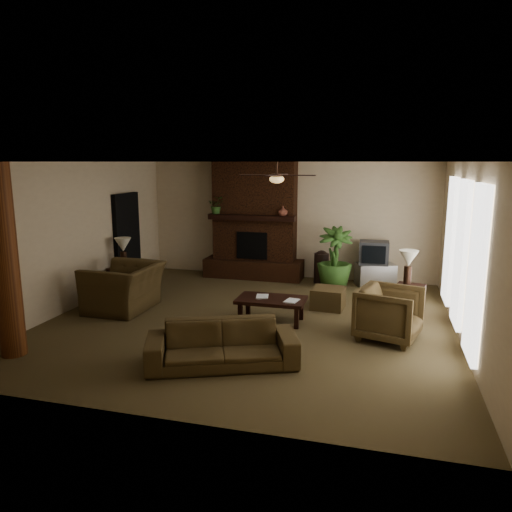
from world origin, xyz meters
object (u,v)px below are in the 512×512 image
(floor_vase, at_px, (321,265))
(side_table_left, at_px, (124,280))
(side_table_right, at_px, (409,300))
(sofa, at_px, (222,337))
(lamp_left, at_px, (123,247))
(armchair_left, at_px, (124,280))
(coffee_table, at_px, (271,301))
(log_column, at_px, (5,262))
(ottoman, at_px, (328,298))
(tv_stand, at_px, (375,274))
(lamp_right, at_px, (408,261))
(armchair_right, at_px, (390,311))
(floor_plant, at_px, (334,271))

(floor_vase, height_order, side_table_left, floor_vase)
(floor_vase, distance_m, side_table_right, 2.72)
(sofa, distance_m, lamp_left, 4.54)
(armchair_left, relative_size, coffee_table, 1.12)
(log_column, relative_size, ottoman, 4.67)
(tv_stand, distance_m, lamp_right, 2.22)
(armchair_left, height_order, coffee_table, armchair_left)
(side_table_right, bearing_deg, lamp_left, -179.96)
(armchair_right, bearing_deg, floor_plant, 37.11)
(armchair_left, bearing_deg, log_column, -10.28)
(armchair_left, distance_m, side_table_right, 5.39)
(armchair_right, bearing_deg, tv_stand, 20.30)
(tv_stand, height_order, floor_plant, floor_plant)
(armchair_right, bearing_deg, side_table_left, 91.42)
(side_table_left, xyz_separation_m, side_table_right, (5.92, 0.05, 0.00))
(floor_vase, bearing_deg, armchair_right, -65.77)
(log_column, distance_m, ottoman, 5.60)
(floor_plant, distance_m, side_table_left, 4.64)
(side_table_left, height_order, lamp_left, lamp_left)
(sofa, xyz_separation_m, armchair_left, (-2.64, 1.94, 0.18))
(armchair_right, bearing_deg, coffee_table, 95.63)
(side_table_left, bearing_deg, log_column, -86.70)
(log_column, distance_m, lamp_right, 6.69)
(floor_plant, xyz_separation_m, lamp_left, (-4.36, -1.54, 0.62))
(armchair_left, xyz_separation_m, coffee_table, (2.88, 0.04, -0.22))
(coffee_table, bearing_deg, side_table_left, 163.56)
(ottoman, distance_m, side_table_left, 4.41)
(floor_plant, relative_size, lamp_left, 2.12)
(sofa, bearing_deg, ottoman, 47.85)
(armchair_right, xyz_separation_m, lamp_left, (-5.54, 1.44, 0.53))
(tv_stand, bearing_deg, armchair_right, -105.38)
(floor_vase, height_order, floor_plant, floor_plant)
(log_column, distance_m, side_table_left, 3.65)
(ottoman, distance_m, floor_plant, 1.58)
(coffee_table, xyz_separation_m, floor_plant, (0.83, 2.63, 0.01))
(floor_vase, xyz_separation_m, side_table_right, (1.90, -1.94, -0.16))
(coffee_table, height_order, lamp_right, lamp_right)
(coffee_table, bearing_deg, tv_stand, 61.15)
(armchair_right, height_order, side_table_left, armchair_right)
(armchair_right, bearing_deg, armchair_left, 101.89)
(lamp_left, height_order, lamp_right, same)
(lamp_right, bearing_deg, armchair_right, -102.03)
(floor_plant, height_order, side_table_left, floor_plant)
(log_column, relative_size, lamp_left, 4.31)
(tv_stand, bearing_deg, ottoman, -132.36)
(side_table_right, bearing_deg, armchair_left, -167.83)
(log_column, bearing_deg, side_table_left, 93.30)
(side_table_right, bearing_deg, ottoman, -178.94)
(floor_plant, relative_size, lamp_right, 2.12)
(armchair_right, xyz_separation_m, coffee_table, (-2.01, 0.35, -0.10))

